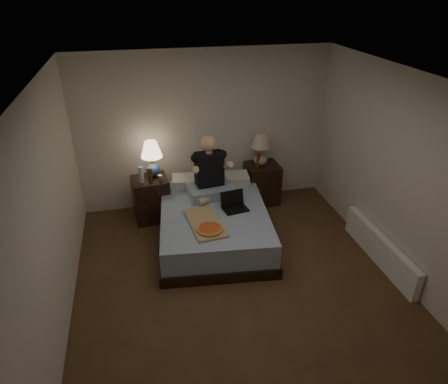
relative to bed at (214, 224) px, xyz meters
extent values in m
cube|color=brown|center=(0.11, -1.08, -0.25)|extent=(4.00, 4.50, 0.00)
cube|color=white|center=(0.11, -1.08, 2.25)|extent=(4.00, 4.50, 0.00)
cube|color=silver|center=(0.11, 1.17, 1.00)|extent=(4.00, 0.00, 2.50)
cube|color=silver|center=(0.11, -3.33, 1.00)|extent=(4.00, 0.00, 2.50)
cube|color=silver|center=(-1.89, -1.08, 1.00)|extent=(0.00, 4.50, 2.50)
cube|color=silver|center=(2.11, -1.08, 1.00)|extent=(0.00, 4.50, 2.50)
cube|color=#5A7FB5|center=(0.00, 0.00, 0.00)|extent=(1.68, 2.12, 0.49)
cube|color=black|center=(-0.84, 0.77, 0.10)|extent=(0.58, 0.53, 0.69)
cube|color=black|center=(1.01, 0.90, 0.09)|extent=(0.54, 0.49, 0.68)
cylinder|color=white|center=(-0.95, 0.68, 0.57)|extent=(0.07, 0.07, 0.25)
cylinder|color=beige|center=(-0.68, 0.67, 0.49)|extent=(0.07, 0.07, 0.10)
cylinder|color=#5B330D|center=(-0.82, 0.67, 0.56)|extent=(0.06, 0.06, 0.23)
cylinder|color=#5A290C|center=(0.90, 0.84, 0.55)|extent=(0.06, 0.06, 0.23)
cube|color=white|center=(2.04, -1.02, -0.05)|extent=(0.10, 1.60, 0.40)
camera|label=1|loc=(-0.94, -4.75, 3.14)|focal=32.00mm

